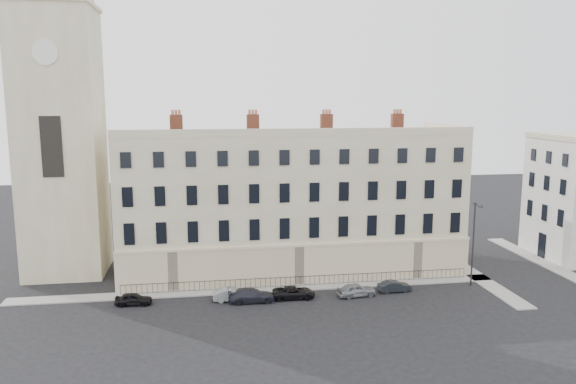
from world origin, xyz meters
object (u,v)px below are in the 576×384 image
(car_d, at_px, (294,292))
(car_f, at_px, (394,286))
(car_e, at_px, (356,290))
(car_a, at_px, (134,299))
(car_c, at_px, (252,295))
(car_b, at_px, (233,294))
(streetlamp, at_px, (474,240))

(car_d, distance_m, car_f, 10.03)
(car_d, bearing_deg, car_e, -92.30)
(car_a, distance_m, car_c, 10.81)
(car_b, relative_size, car_c, 0.83)
(car_b, height_order, car_e, car_e)
(car_c, xyz_separation_m, car_f, (14.05, 0.64, -0.10))
(car_b, height_order, car_f, car_b)
(car_f, bearing_deg, streetlamp, -89.69)
(car_d, height_order, car_e, car_e)
(car_c, bearing_deg, car_b, 72.42)
(car_c, xyz_separation_m, streetlamp, (22.29, 1.10, 4.12))
(car_b, bearing_deg, car_f, -89.45)
(streetlamp, bearing_deg, car_d, 172.75)
(streetlamp, bearing_deg, car_b, 171.65)
(streetlamp, bearing_deg, car_c, 173.27)
(car_e, bearing_deg, car_a, 80.73)
(car_f, height_order, streetlamp, streetlamp)
(car_d, height_order, car_f, car_d)
(car_e, bearing_deg, car_c, 83.00)
(car_a, height_order, car_f, car_a)
(car_a, bearing_deg, car_b, -89.72)
(car_c, bearing_deg, car_d, -83.68)
(car_f, bearing_deg, car_b, 87.26)
(car_e, distance_m, car_f, 4.09)
(car_c, bearing_deg, car_f, -86.23)
(car_a, bearing_deg, car_f, -88.54)
(car_e, distance_m, streetlamp, 13.00)
(car_d, xyz_separation_m, car_e, (6.00, -0.39, 0.06))
(car_c, distance_m, car_f, 14.07)
(car_b, bearing_deg, car_a, 88.70)
(car_d, distance_m, streetlamp, 18.75)
(car_b, distance_m, streetlamp, 24.40)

